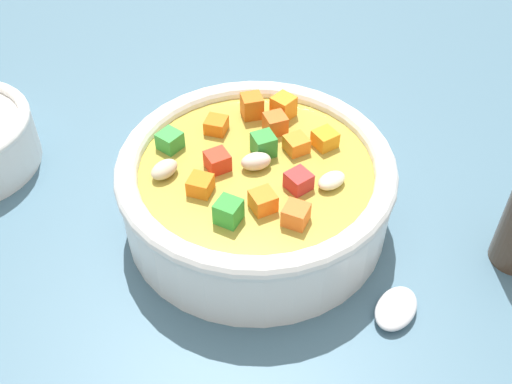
# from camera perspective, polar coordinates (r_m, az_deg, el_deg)

# --- Properties ---
(ground_plane) EXTENTS (1.40, 1.40, 0.02)m
(ground_plane) POSITION_cam_1_polar(r_m,az_deg,el_deg) (0.46, -0.00, -3.38)
(ground_plane) COLOR #42667A
(soup_bowl_main) EXTENTS (0.19, 0.19, 0.07)m
(soup_bowl_main) POSITION_cam_1_polar(r_m,az_deg,el_deg) (0.43, -0.00, 0.38)
(soup_bowl_main) COLOR white
(soup_bowl_main) RESTS_ON ground_plane
(spoon) EXTENTS (0.20, 0.06, 0.01)m
(spoon) POSITION_cam_1_polar(r_m,az_deg,el_deg) (0.38, 9.92, -14.88)
(spoon) COLOR silver
(spoon) RESTS_ON ground_plane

